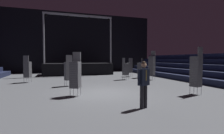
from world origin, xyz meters
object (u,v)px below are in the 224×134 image
at_px(stage_riser, 78,68).
at_px(chair_stack_front_right, 130,67).
at_px(man_with_tie, 144,82).
at_px(chair_stack_rear_right, 152,65).
at_px(chair_stack_front_left, 75,74).
at_px(chair_stack_mid_right, 196,71).
at_px(chair_stack_rear_centre, 140,68).
at_px(chair_stack_mid_centre, 27,69).
at_px(chair_stack_mid_left, 125,69).
at_px(chair_stack_rear_left, 68,71).

relative_size(stage_riser, chair_stack_front_right, 4.02).
xyz_separation_m(man_with_tie, chair_stack_rear_right, (4.73, 7.29, 0.27)).
distance_m(chair_stack_front_left, chair_stack_mid_right, 6.00).
distance_m(stage_riser, chair_stack_rear_centre, 7.56).
xyz_separation_m(chair_stack_front_right, chair_stack_mid_centre, (-9.15, -1.56, 0.08)).
bearing_deg(chair_stack_mid_left, chair_stack_mid_right, 1.35).
bearing_deg(chair_stack_rear_left, man_with_tie, -83.87).
bearing_deg(chair_stack_front_left, man_with_tie, 156.08).
relative_size(man_with_tie, chair_stack_mid_left, 0.91).
relative_size(chair_stack_mid_left, chair_stack_rear_right, 0.76).
bearing_deg(chair_stack_front_right, chair_stack_front_left, -133.33).
relative_size(chair_stack_mid_right, chair_stack_rear_centre, 1.27).
relative_size(chair_stack_front_right, chair_stack_mid_left, 1.00).
xyz_separation_m(stage_riser, chair_stack_mid_right, (4.33, -13.18, 0.47)).
xyz_separation_m(chair_stack_front_left, chair_stack_rear_right, (6.88, 4.46, 0.17)).
xyz_separation_m(chair_stack_mid_right, chair_stack_rear_centre, (0.78, 7.61, -0.25)).
distance_m(chair_stack_mid_centre, chair_stack_rear_left, 3.95).
bearing_deg(chair_stack_front_left, chair_stack_rear_right, -118.17).
distance_m(stage_riser, chair_stack_rear_left, 8.64).
relative_size(chair_stack_front_left, chair_stack_rear_right, 0.86).
bearing_deg(chair_stack_rear_right, chair_stack_rear_centre, -17.66).
height_order(chair_stack_mid_centre, chair_stack_rear_left, same).
bearing_deg(chair_stack_rear_left, chair_stack_mid_right, -52.88).
height_order(chair_stack_front_left, chair_stack_rear_centre, chair_stack_front_left).
xyz_separation_m(stage_riser, chair_stack_front_right, (4.70, -4.18, 0.22)).
height_order(chair_stack_front_right, chair_stack_mid_centre, chair_stack_mid_centre).
relative_size(chair_stack_mid_right, chair_stack_rear_left, 1.17).
distance_m(stage_riser, chair_stack_rear_right, 9.03).
height_order(chair_stack_mid_left, chair_stack_rear_centre, same).
distance_m(chair_stack_mid_left, chair_stack_mid_centre, 7.80).
relative_size(man_with_tie, chair_stack_rear_right, 0.69).
height_order(chair_stack_mid_left, chair_stack_rear_left, chair_stack_rear_left).
xyz_separation_m(stage_riser, man_with_tie, (0.66, -14.51, 0.25)).
distance_m(chair_stack_mid_centre, chair_stack_rear_centre, 9.56).
distance_m(chair_stack_mid_left, chair_stack_rear_centre, 1.96).
height_order(chair_stack_front_right, chair_stack_mid_left, same).
relative_size(chair_stack_front_left, chair_stack_mid_left, 1.14).
relative_size(chair_stack_rear_left, chair_stack_rear_right, 0.83).
relative_size(chair_stack_mid_left, chair_stack_rear_centre, 1.00).
height_order(chair_stack_rear_left, chair_stack_rear_right, chair_stack_rear_right).
relative_size(stage_riser, chair_stack_mid_centre, 3.69).
bearing_deg(chair_stack_front_left, chair_stack_mid_right, -165.54).
bearing_deg(chair_stack_rear_left, chair_stack_rear_centre, 8.88).
height_order(chair_stack_front_left, chair_stack_mid_right, chair_stack_mid_right).
bearing_deg(chair_stack_rear_centre, chair_stack_front_left, 163.47).
xyz_separation_m(man_with_tie, chair_stack_rear_centre, (4.44, 8.94, -0.03)).
xyz_separation_m(stage_riser, chair_stack_rear_centre, (5.11, -5.57, 0.22)).
height_order(chair_stack_mid_right, chair_stack_rear_left, chair_stack_mid_right).
bearing_deg(man_with_tie, chair_stack_rear_centre, -137.97).
distance_m(chair_stack_front_left, chair_stack_mid_left, 7.16).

